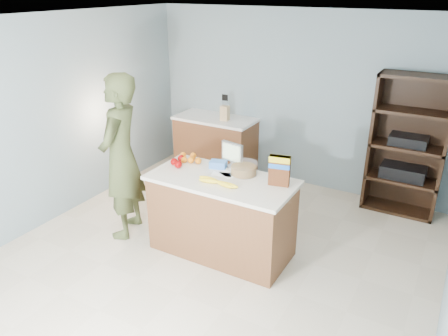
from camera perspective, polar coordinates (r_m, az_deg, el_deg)
The scene contains 15 objects.
floor at distance 4.82m, azimuth -2.10°, elevation -12.45°, with size 4.50×5.00×0.02m, color beige.
walls at distance 4.09m, azimuth -2.44°, elevation 6.74°, with size 4.52×5.02×2.51m.
counter_peninsula at distance 4.81m, azimuth -0.30°, elevation -6.62°, with size 1.56×0.76×0.90m.
back_cabinet at distance 6.84m, azimuth -1.09°, elevation 3.01°, with size 1.24×0.62×0.90m.
shelving_unit at distance 6.02m, azimuth 22.85°, elevation 2.45°, with size 0.90×0.40×1.80m.
person at distance 5.10m, azimuth -13.28°, elevation 1.34°, with size 0.70×0.46×1.93m, color #404A27.
knife_block at distance 6.53m, azimuth 0.11°, elevation 7.26°, with size 0.12×0.10×0.31m.
envelopes at distance 4.69m, azimuth 0.06°, elevation -0.81°, with size 0.29×0.22×0.00m.
bananas at distance 4.45m, azimuth -0.85°, elevation -1.86°, with size 0.48×0.12×0.05m.
apples at distance 4.94m, azimuth -6.05°, elevation 0.84°, with size 0.17×0.25×0.08m.
oranges at distance 5.03m, azimuth -4.43°, elevation 1.26°, with size 0.32×0.23×0.07m.
blue_carton at distance 4.84m, azimuth -0.77°, elevation 0.48°, with size 0.18×0.12×0.08m, color blue.
salad_bowl at distance 4.68m, azimuth 2.57°, elevation -0.13°, with size 0.30×0.30×0.13m.
tv at distance 4.83m, azimuth 1.07°, elevation 1.94°, with size 0.28×0.12×0.28m.
cereal_box at distance 4.40m, azimuth 7.25°, elevation -0.07°, with size 0.22×0.12×0.32m.
Camera 1 is at (2.09, -3.32, 2.80)m, focal length 35.00 mm.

